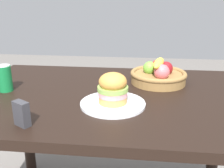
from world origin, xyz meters
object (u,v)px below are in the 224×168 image
Objects in this scene: plate at (113,104)px; napkin_holder at (22,114)px; fruit_basket at (158,74)px; soda_can at (5,78)px; sandwich at (113,88)px.

plate is 0.37m from napkin_holder.
plate is at bearing -122.83° from fruit_basket.
napkin_holder is at bearing -133.30° from fruit_basket.
soda_can is (-0.53, 0.11, 0.06)m from plate.
plate is 0.07m from sandwich.
sandwich is 0.38m from fruit_basket.
plate is 2.15× the size of soda_can.
fruit_basket is at bearing 15.39° from soda_can.
soda_can is at bearing 167.80° from plate.
fruit_basket reaches higher than soda_can.
soda_can is 0.76m from fruit_basket.
sandwich is at bearing -97.13° from plate.
soda_can reaches higher than plate.
plate is at bearing 66.50° from napkin_holder.
sandwich is at bearing -12.20° from soda_can.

